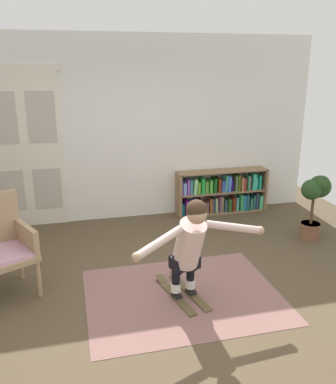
% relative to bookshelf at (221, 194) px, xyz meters
% --- Properties ---
extents(ground_plane, '(7.20, 7.20, 0.00)m').
position_rel_bookshelf_xyz_m(ground_plane, '(-1.45, -2.39, -0.33)').
color(ground_plane, brown).
extents(back_wall, '(6.00, 0.10, 2.90)m').
position_rel_bookshelf_xyz_m(back_wall, '(-1.45, 0.21, 1.12)').
color(back_wall, silver).
rests_on(back_wall, ground).
extents(double_door, '(1.22, 0.05, 2.45)m').
position_rel_bookshelf_xyz_m(double_door, '(-3.10, 0.15, 0.90)').
color(double_door, silver).
rests_on(double_door, ground).
extents(rug, '(2.11, 1.65, 0.01)m').
position_rel_bookshelf_xyz_m(rug, '(-1.36, -2.42, -0.33)').
color(rug, '#855C56').
rests_on(rug, ground).
extents(bookshelf, '(1.57, 0.30, 0.74)m').
position_rel_bookshelf_xyz_m(bookshelf, '(0.00, 0.00, 0.00)').
color(bookshelf, '#866849').
rests_on(bookshelf, ground).
extents(wicker_chair, '(0.80, 0.80, 1.10)m').
position_rel_bookshelf_xyz_m(wicker_chair, '(-3.27, -1.86, 0.25)').
color(wicker_chair, tan).
rests_on(wicker_chair, ground).
extents(potted_plant, '(0.47, 0.36, 0.96)m').
position_rel_bookshelf_xyz_m(potted_plant, '(0.90, -1.36, 0.29)').
color(potted_plant, brown).
rests_on(potted_plant, ground).
extents(skis_pair, '(0.44, 0.87, 0.07)m').
position_rel_bookshelf_xyz_m(skis_pair, '(-1.36, -2.39, -0.31)').
color(skis_pair, brown).
rests_on(skis_pair, rug).
extents(person_skier, '(1.46, 0.71, 1.12)m').
position_rel_bookshelf_xyz_m(person_skier, '(-1.33, -2.55, 0.36)').
color(person_skier, white).
rests_on(person_skier, skis_pair).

